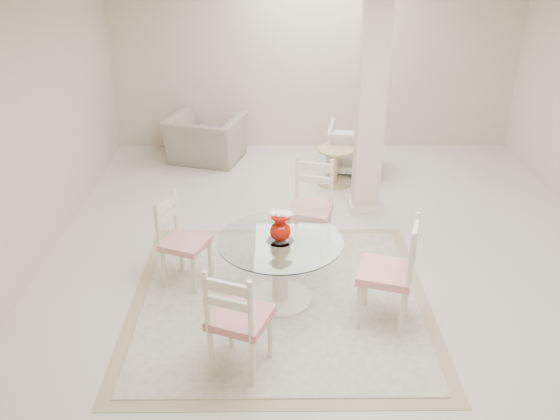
{
  "coord_description": "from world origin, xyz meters",
  "views": [
    {
      "loc": [
        -0.59,
        -5.22,
        3.24
      ],
      "look_at": [
        -0.55,
        -0.44,
        0.85
      ],
      "focal_mm": 38.0,
      "sensor_mm": 36.0,
      "label": 1
    }
  ],
  "objects_px": {
    "column": "(371,101)",
    "recliner_taupe": "(205,139)",
    "red_vase": "(280,227)",
    "dining_chair_west": "(179,235)",
    "dining_chair_east": "(395,265)",
    "side_table": "(335,168)",
    "dining_table": "(280,271)",
    "dining_chair_south": "(236,314)",
    "dining_chair_north": "(311,200)",
    "armchair_white": "(354,148)"
  },
  "relations": [
    {
      "from": "column",
      "to": "dining_table",
      "type": "distance_m",
      "value": 2.43
    },
    {
      "from": "dining_table",
      "to": "dining_chair_south",
      "type": "distance_m",
      "value": 1.05
    },
    {
      "from": "dining_chair_east",
      "to": "armchair_white",
      "type": "bearing_deg",
      "value": -164.56
    },
    {
      "from": "dining_table",
      "to": "side_table",
      "type": "bearing_deg",
      "value": 74.33
    },
    {
      "from": "red_vase",
      "to": "dining_chair_south",
      "type": "xyz_separation_m",
      "value": [
        -0.34,
        -0.96,
        -0.22
      ]
    },
    {
      "from": "dining_chair_north",
      "to": "side_table",
      "type": "relative_size",
      "value": 2.22
    },
    {
      "from": "column",
      "to": "dining_chair_north",
      "type": "distance_m",
      "value": 1.43
    },
    {
      "from": "dining_table",
      "to": "recliner_taupe",
      "type": "distance_m",
      "value": 3.7
    },
    {
      "from": "column",
      "to": "dining_table",
      "type": "bearing_deg",
      "value": -118.4
    },
    {
      "from": "dining_chair_north",
      "to": "dining_chair_west",
      "type": "relative_size",
      "value": 1.11
    },
    {
      "from": "dining_table",
      "to": "red_vase",
      "type": "bearing_deg",
      "value": 84.29
    },
    {
      "from": "side_table",
      "to": "dining_chair_east",
      "type": "bearing_deg",
      "value": -86.03
    },
    {
      "from": "dining_chair_west",
      "to": "side_table",
      "type": "bearing_deg",
      "value": -14.33
    },
    {
      "from": "dining_chair_west",
      "to": "side_table",
      "type": "height_order",
      "value": "dining_chair_west"
    },
    {
      "from": "red_vase",
      "to": "dining_chair_east",
      "type": "relative_size",
      "value": 0.26
    },
    {
      "from": "red_vase",
      "to": "dining_chair_east",
      "type": "distance_m",
      "value": 1.04
    },
    {
      "from": "recliner_taupe",
      "to": "red_vase",
      "type": "bearing_deg",
      "value": 123.14
    },
    {
      "from": "column",
      "to": "dining_chair_north",
      "type": "relative_size",
      "value": 2.45
    },
    {
      "from": "dining_chair_west",
      "to": "dining_chair_south",
      "type": "distance_m",
      "value": 1.44
    },
    {
      "from": "dining_table",
      "to": "recliner_taupe",
      "type": "height_order",
      "value": "recliner_taupe"
    },
    {
      "from": "column",
      "to": "red_vase",
      "type": "bearing_deg",
      "value": -118.43
    },
    {
      "from": "dining_chair_west",
      "to": "armchair_white",
      "type": "relative_size",
      "value": 1.34
    },
    {
      "from": "recliner_taupe",
      "to": "armchair_white",
      "type": "height_order",
      "value": "armchair_white"
    },
    {
      "from": "dining_chair_west",
      "to": "dining_chair_south",
      "type": "bearing_deg",
      "value": -132.94
    },
    {
      "from": "recliner_taupe",
      "to": "dining_chair_east",
      "type": "bearing_deg",
      "value": 134.05
    },
    {
      "from": "dining_chair_south",
      "to": "dining_chair_east",
      "type": "bearing_deg",
      "value": -132.78
    },
    {
      "from": "dining_chair_east",
      "to": "dining_chair_south",
      "type": "height_order",
      "value": "dining_chair_east"
    },
    {
      "from": "armchair_white",
      "to": "dining_chair_north",
      "type": "bearing_deg",
      "value": 81.61
    },
    {
      "from": "dining_chair_east",
      "to": "dining_chair_south",
      "type": "xyz_separation_m",
      "value": [
        -1.31,
        -0.63,
        -0.03
      ]
    },
    {
      "from": "recliner_taupe",
      "to": "side_table",
      "type": "bearing_deg",
      "value": 171.25
    },
    {
      "from": "dining_chair_west",
      "to": "armchair_white",
      "type": "bearing_deg",
      "value": -13.99
    },
    {
      "from": "dining_chair_north",
      "to": "dining_chair_west",
      "type": "height_order",
      "value": "dining_chair_north"
    },
    {
      "from": "column",
      "to": "side_table",
      "type": "distance_m",
      "value": 1.38
    },
    {
      "from": "column",
      "to": "dining_table",
      "type": "height_order",
      "value": "column"
    },
    {
      "from": "dining_table",
      "to": "recliner_taupe",
      "type": "bearing_deg",
      "value": 106.52
    },
    {
      "from": "dining_chair_east",
      "to": "red_vase",
      "type": "bearing_deg",
      "value": -92.3
    },
    {
      "from": "dining_chair_west",
      "to": "side_table",
      "type": "distance_m",
      "value": 2.93
    },
    {
      "from": "dining_chair_west",
      "to": "recliner_taupe",
      "type": "bearing_deg",
      "value": 23.4
    },
    {
      "from": "column",
      "to": "recliner_taupe",
      "type": "height_order",
      "value": "column"
    },
    {
      "from": "column",
      "to": "side_table",
      "type": "bearing_deg",
      "value": 111.21
    },
    {
      "from": "dining_table",
      "to": "dining_chair_north",
      "type": "distance_m",
      "value": 1.05
    },
    {
      "from": "dining_chair_east",
      "to": "side_table",
      "type": "relative_size",
      "value": 2.25
    },
    {
      "from": "recliner_taupe",
      "to": "side_table",
      "type": "distance_m",
      "value": 2.0
    },
    {
      "from": "red_vase",
      "to": "dining_chair_south",
      "type": "height_order",
      "value": "dining_chair_south"
    },
    {
      "from": "dining_chair_north",
      "to": "dining_chair_south",
      "type": "relative_size",
      "value": 1.03
    },
    {
      "from": "red_vase",
      "to": "dining_chair_west",
      "type": "relative_size",
      "value": 0.29
    },
    {
      "from": "dining_chair_north",
      "to": "column",
      "type": "bearing_deg",
      "value": 68.69
    },
    {
      "from": "column",
      "to": "dining_chair_east",
      "type": "bearing_deg",
      "value": -92.08
    },
    {
      "from": "armchair_white",
      "to": "column",
      "type": "bearing_deg",
      "value": 99.37
    },
    {
      "from": "column",
      "to": "recliner_taupe",
      "type": "xyz_separation_m",
      "value": [
        -2.1,
        1.61,
        -1.02
      ]
    }
  ]
}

